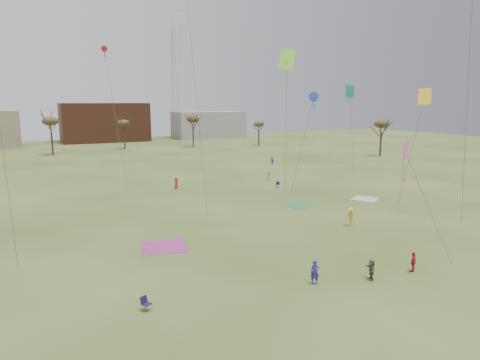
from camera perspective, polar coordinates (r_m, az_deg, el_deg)
name	(u,v)px	position (r m, az deg, el deg)	size (l,w,h in m)	color
ground	(320,291)	(29.57, 10.68, -14.41)	(260.00, 260.00, 0.00)	#314E18
flyer_near_right	(315,272)	(30.19, 10.04, -12.11)	(0.61, 0.40, 1.68)	#29229B
spectator_fore_a	(413,262)	(34.23, 22.26, -10.16)	(0.88, 0.37, 1.50)	red
spectator_fore_c	(371,270)	(31.85, 17.24, -11.43)	(1.35, 0.43, 1.46)	brown
flyer_mid_b	(351,217)	(44.37, 14.63, -4.78)	(1.22, 0.70, 1.89)	gold
spectator_mid_e	(269,176)	(67.72, 3.89, 0.54)	(0.70, 0.54, 1.44)	silver
flyer_far_b	(176,183)	(62.08, -8.58, -0.38)	(0.78, 0.51, 1.61)	red
flyer_far_c	(272,161)	(84.25, 4.34, 2.54)	(1.03, 0.59, 1.59)	navy
blanket_cream	(365,199)	(57.20, 16.45, -2.44)	(3.05, 3.05, 0.03)	beige
blanket_plum	(164,247)	(37.73, -10.24, -8.82)	(3.84, 3.84, 0.03)	#AA3480
blanket_olive	(297,205)	(51.91, 7.66, -3.40)	(3.05, 3.05, 0.03)	#30854A
camp_chair_left	(146,307)	(27.12, -12.48, -16.27)	(0.70, 0.71, 0.87)	#18163D
camp_chair_right	(278,186)	(62.25, 5.09, -0.79)	(0.73, 0.74, 0.87)	#17153A
kites_aloft	(215,26)	(55.83, -3.41, 20.02)	(52.96, 69.20, 27.37)	green
tree_line	(97,126)	(101.45, -18.68, 6.94)	(117.44, 49.32, 8.91)	#3A2B1E
building_brick	(104,122)	(143.03, -17.78, 7.42)	(26.00, 16.00, 12.00)	brown
building_grey	(209,125)	(150.47, -4.24, 7.43)	(24.00, 12.00, 9.00)	gray
radio_tower	(174,82)	(153.62, -8.88, 12.89)	(1.51, 1.72, 41.00)	#9EA3A8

